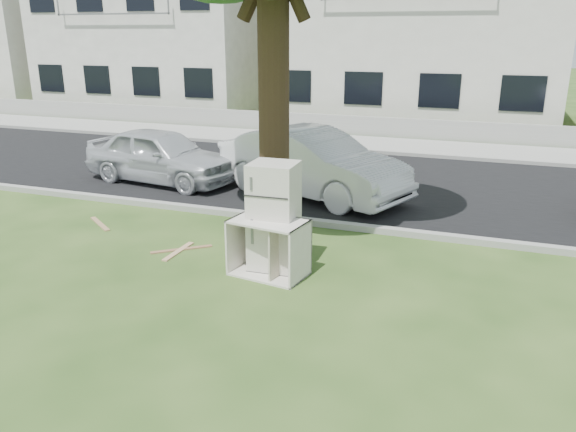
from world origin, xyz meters
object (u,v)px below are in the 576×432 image
(fridge, at_px, (274,217))
(car_left, at_px, (161,155))
(car_center, at_px, (312,163))
(cabinet, at_px, (269,248))

(fridge, distance_m, car_left, 6.16)
(fridge, xyz_separation_m, car_center, (-0.71, 4.18, -0.09))
(car_center, bearing_deg, car_left, 113.17)
(car_center, bearing_deg, fridge, -148.41)
(cabinet, relative_size, car_center, 0.25)
(car_center, height_order, car_left, car_center)
(cabinet, height_order, car_center, car_center)
(car_left, bearing_deg, car_center, -80.75)
(fridge, bearing_deg, car_left, 136.02)
(cabinet, bearing_deg, car_center, 108.19)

